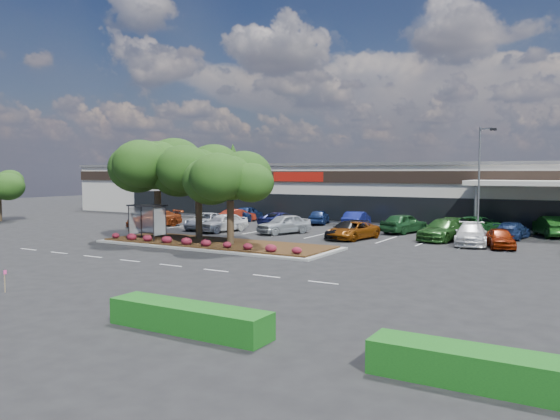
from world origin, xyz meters
The scene contains 33 objects.
ground centered at (0.00, 0.00, 0.00)m, with size 160.00×160.00×0.00m, color black.
retail_store centered at (0.06, 33.91, 3.15)m, with size 80.40×25.20×6.25m.
landscape_island centered at (-2.00, 4.00, 0.12)m, with size 18.00×6.00×0.26m.
lane_markings centered at (-0.14, 10.42, 0.01)m, with size 33.12×20.06×0.01m.
shrub_row centered at (-2.00, 1.90, 0.51)m, with size 17.00×0.80×0.50m, color maroon, non-canonical shape.
bus_shelter centered at (-7.50, 2.95, 2.31)m, with size 2.75×1.55×2.59m.
island_tree_west centered at (-8.00, 4.50, 4.21)m, with size 7.20×7.20×7.89m, color #13330E, non-canonical shape.
island_tree_mid centered at (-4.50, 5.20, 3.92)m, with size 6.60×6.60×7.32m, color #13330E, non-canonical shape.
island_tree_east centered at (-0.50, 3.70, 3.51)m, with size 5.80×5.80×6.50m, color #13330E, non-canonical shape.
hedge_south_east centered at (10.00, -13.50, 0.45)m, with size 6.00×1.30×0.90m, color #144715.
hedge_south_mid centered at (20.00, -13.50, 0.45)m, with size 7.00×1.30×0.90m, color #144715.
conifer_north_west centered at (-30.00, 46.00, 5.00)m, with size 4.40×4.40×10.00m, color #13330E.
person_waiting centered at (-9.40, 3.02, 1.21)m, with size 0.69×0.46×1.90m, color #594C47.
light_pole centered at (13.90, 16.34, 3.83)m, with size 1.42×0.72×8.72m.
survey_stake centered at (-0.79, -13.00, 0.64)m, with size 0.08×0.14×1.00m.
car_0 centered at (-15.47, 11.99, 0.79)m, with size 2.21×5.44×1.58m, color maroon.
car_1 centered at (-9.77, 12.76, 0.75)m, with size 2.49×5.40×1.50m, color silver.
car_2 centered at (-7.04, 11.79, 0.82)m, with size 1.95×4.84×1.65m, color silver.
car_3 centered at (-1.55, 13.09, 0.84)m, with size 1.98×4.93×1.68m, color #A1A7AC.
car_4 centered at (4.59, 12.40, 0.69)m, with size 1.94×4.76×1.38m, color black.
car_5 centered at (5.12, 12.39, 0.69)m, with size 2.29×4.97×1.38m, color #7D3B09.
car_6 centered at (11.41, 15.34, 0.83)m, with size 2.32×5.71×1.66m, color #23511D.
car_7 centered at (13.80, 13.72, 0.78)m, with size 2.18×5.36×1.56m, color silver.
car_8 centered at (15.90, 12.99, 0.70)m, with size 1.65×4.09×1.39m, color maroon.
car_9 centered at (-11.14, 22.01, 0.81)m, with size 1.91×4.74×1.62m, color navy.
car_10 centered at (-11.14, 19.94, 0.70)m, with size 1.48×4.25×1.40m, color maroon.
car_11 centered at (-4.85, 18.22, 0.71)m, with size 2.36×5.11×1.42m, color #161B52.
car_12 centered at (-2.74, 22.40, 0.75)m, with size 1.76×4.38×1.49m, color navy.
car_13 centered at (2.20, 20.29, 0.80)m, with size 1.70×4.89×1.61m, color navy.
car_14 centered at (7.22, 18.80, 0.86)m, with size 2.04×5.06×1.72m, color #1D4E26.
car_15 centered at (13.15, 18.96, 0.86)m, with size 2.86×6.20×1.72m, color #195523.
car_16 centered at (15.91, 19.08, 0.69)m, with size 1.93×4.74×1.38m, color navy.
car_17 centered at (18.50, 22.24, 0.86)m, with size 1.82×5.23×1.72m, color #184F16.
Camera 1 is at (21.62, -27.40, 5.31)m, focal length 35.00 mm.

